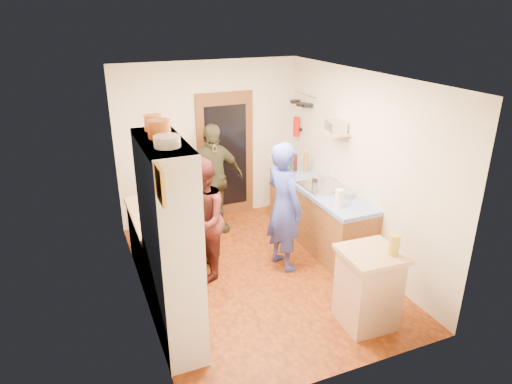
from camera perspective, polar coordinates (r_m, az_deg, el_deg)
floor at (r=6.26m, az=0.22°, el=-10.16°), size 3.00×4.00×0.02m
ceiling at (r=5.35m, az=0.26°, el=14.32°), size 3.00×4.00×0.02m
wall_back at (r=7.48m, az=-5.79°, el=6.17°), size 3.00×0.02×2.60m
wall_front at (r=4.08m, az=11.40°, el=-8.26°), size 3.00×0.02×2.60m
wall_left at (r=5.32m, az=-14.93°, el=-1.17°), size 0.02×4.00×2.60m
wall_right at (r=6.38m, az=12.85°, el=2.94°), size 0.02×4.00×2.60m
door_frame at (r=7.58m, az=-3.82°, el=4.50°), size 0.95×0.06×2.10m
door_glass at (r=7.55m, az=-3.74°, el=4.42°), size 0.70×0.02×1.70m
hutch_body at (r=4.71m, az=-10.68°, el=-6.59°), size 0.40×1.20×2.20m
hutch_top_shelf at (r=4.31m, az=-11.69°, el=6.13°), size 0.40×1.14×0.04m
plate_stack at (r=4.06m, az=-11.06°, el=6.23°), size 0.23×0.23×0.10m
orange_pot_a at (r=4.36m, az=-12.02°, el=7.73°), size 0.21×0.21×0.17m
orange_pot_b at (r=4.65m, az=-12.74°, el=8.45°), size 0.18×0.18×0.16m
left_counter_base at (r=6.13m, az=-11.91°, el=-6.74°), size 0.60×1.40×0.85m
left_counter_top at (r=5.93m, az=-12.25°, el=-2.92°), size 0.64×1.44×0.05m
toaster at (r=5.53m, az=-11.03°, el=-3.34°), size 0.25×0.17×0.19m
kettle at (r=5.75m, az=-12.53°, el=-2.62°), size 0.18×0.18×0.16m
orange_bowl at (r=6.08m, az=-11.88°, el=-1.59°), size 0.24×0.24×0.08m
chopping_board at (r=6.39m, az=-13.00°, el=-0.78°), size 0.35×0.29×0.02m
right_counter_base at (r=6.93m, az=7.79°, el=-2.98°), size 0.60×2.20×0.84m
right_counter_top at (r=6.76m, az=7.98°, el=0.48°), size 0.62×2.22×0.06m
hob at (r=6.69m, az=8.28°, el=0.69°), size 0.55×0.58×0.04m
pot_on_hob at (r=6.65m, az=7.84°, el=1.38°), size 0.20×0.20×0.13m
bottle_a at (r=7.15m, az=4.47°, el=3.39°), size 0.10×0.10×0.30m
bottle_b at (r=7.32m, az=4.92°, el=3.72°), size 0.08×0.08×0.28m
bottle_c at (r=7.28m, az=6.25°, el=3.69°), size 0.08×0.08×0.31m
paper_towel at (r=6.05m, az=10.34°, el=-0.79°), size 0.13×0.13×0.24m
mixing_bowl at (r=6.40m, az=10.98°, el=-0.26°), size 0.25×0.25×0.09m
island_base at (r=5.30m, az=13.79°, el=-11.80°), size 0.57×0.57×0.86m
island_top at (r=5.07m, az=14.25°, el=-7.52°), size 0.65×0.65×0.05m
cutting_board at (r=5.08m, az=13.48°, el=-7.28°), size 0.36×0.30×0.02m
oil_jar at (r=5.02m, az=16.88°, el=-6.32°), size 0.12×0.12×0.23m
pan_rail at (r=7.43m, az=6.20°, el=11.99°), size 0.02×0.65×0.02m
pan_hang_a at (r=7.27m, az=6.40°, el=10.72°), size 0.18×0.18×0.05m
pan_hang_b at (r=7.45m, az=5.64°, el=10.86°), size 0.16×0.16×0.05m
pan_hang_c at (r=7.62m, az=4.93°, el=11.22°), size 0.17×0.17×0.05m
wall_shelf at (r=6.55m, az=9.88°, el=7.31°), size 0.26×0.42×0.03m
radio at (r=6.53m, az=9.93°, el=8.07°), size 0.27×0.33×0.15m
ext_bracket at (r=7.70m, az=5.46°, el=7.82°), size 0.06×0.10×0.04m
fire_extinguisher at (r=7.67m, az=5.07°, el=8.14°), size 0.11×0.11×0.32m
picture_frame at (r=3.62m, az=-11.89°, el=0.87°), size 0.03×0.25×0.30m
person_hob at (r=6.04m, az=3.93°, el=-1.87°), size 0.54×0.71×1.77m
person_left at (r=5.88m, az=-6.63°, el=-3.42°), size 0.80×0.92×1.63m
person_back at (r=7.08m, az=-5.42°, el=1.62°), size 1.05×0.50×1.75m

